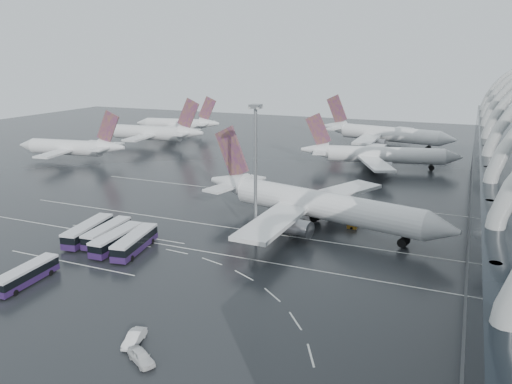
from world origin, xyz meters
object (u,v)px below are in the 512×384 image
at_px(gse_cart_belly_b, 366,218).
at_px(gse_cart_belly_e, 356,218).
at_px(jet_remote_mid, 154,133).
at_px(bus_row_near_c, 117,239).
at_px(gse_cart_belly_a, 352,226).
at_px(airliner_gate_b, 377,155).
at_px(bus_row_far_b, 27,274).
at_px(jet_remote_west, 73,148).
at_px(floodlight_mast, 256,157).
at_px(bus_row_near_a, 88,231).
at_px(airliner_gate_c, 383,134).
at_px(bus_row_near_d, 135,242).
at_px(jet_remote_far, 179,124).
at_px(gse_cart_belly_c, 290,218).
at_px(van_curve_c, 134,338).
at_px(bus_row_near_b, 107,233).
at_px(van_curve_b, 141,357).
at_px(gse_cart_belly_d, 412,227).
at_px(airliner_main, 313,204).

bearing_deg(gse_cart_belly_b, gse_cart_belly_e, -161.39).
bearing_deg(jet_remote_mid, gse_cart_belly_e, 141.74).
bearing_deg(bus_row_near_c, gse_cart_belly_a, -56.30).
height_order(airliner_gate_b, bus_row_far_b, airliner_gate_b).
relative_size(jet_remote_west, floodlight_mast, 1.55).
bearing_deg(floodlight_mast, bus_row_near_a, -155.85).
xyz_separation_m(jet_remote_west, gse_cart_belly_a, (105.07, -31.57, -4.10)).
bearing_deg(bus_row_near_a, airliner_gate_c, -24.04).
xyz_separation_m(airliner_gate_b, bus_row_far_b, (-36.53, -108.15, -2.80)).
xyz_separation_m(bus_row_near_d, gse_cart_belly_a, (34.66, 28.91, -1.30)).
bearing_deg(jet_remote_far, gse_cart_belly_c, 122.85).
relative_size(bus_row_far_b, floodlight_mast, 0.46).
distance_m(jet_remote_west, gse_cart_belly_b, 109.85).
xyz_separation_m(bus_row_far_b, van_curve_c, (26.46, -7.52, -0.86)).
distance_m(bus_row_near_b, gse_cart_belly_a, 50.61).
bearing_deg(bus_row_far_b, bus_row_near_c, -15.01).
bearing_deg(floodlight_mast, van_curve_b, -84.98).
xyz_separation_m(airliner_gate_c, jet_remote_mid, (-85.77, -35.02, 0.12)).
bearing_deg(airliner_gate_b, airliner_gate_c, 84.27).
distance_m(airliner_gate_c, jet_remote_mid, 92.64).
relative_size(bus_row_near_b, bus_row_far_b, 1.09).
height_order(floodlight_mast, gse_cart_belly_a, floodlight_mast).
xyz_separation_m(bus_row_near_b, gse_cart_belly_a, (42.99, 26.67, -1.22)).
distance_m(jet_remote_far, bus_row_near_b, 139.24).
bearing_deg(bus_row_near_d, gse_cart_belly_d, -64.98).
relative_size(airliner_gate_b, gse_cart_belly_c, 21.20).
bearing_deg(airliner_gate_b, gse_cart_belly_d, -85.56).
distance_m(bus_row_near_c, van_curve_c, 34.43).
bearing_deg(gse_cart_belly_a, jet_remote_mid, 144.67).
bearing_deg(jet_remote_west, gse_cart_belly_b, 158.05).
xyz_separation_m(airliner_main, van_curve_b, (-4.45, -55.62, -4.22)).
bearing_deg(jet_remote_far, bus_row_near_b, 106.50).
xyz_separation_m(airliner_gate_b, bus_row_near_d, (-28.87, -89.87, -2.58)).
relative_size(jet_remote_mid, gse_cart_belly_b, 20.27).
distance_m(airliner_main, bus_row_near_c, 40.91).
bearing_deg(bus_row_near_a, gse_cart_belly_d, -70.64).
bearing_deg(gse_cart_belly_a, bus_row_near_b, -148.19).
distance_m(jet_remote_far, bus_row_far_b, 158.23).
distance_m(bus_row_near_d, gse_cart_belly_b, 50.46).
bearing_deg(van_curve_b, floodlight_mast, 33.89).
xyz_separation_m(van_curve_c, gse_cart_belly_d, (27.75, 58.52, -0.12)).
bearing_deg(bus_row_near_b, jet_remote_mid, 24.39).
bearing_deg(gse_cart_belly_a, gse_cart_belly_c, -178.53).
height_order(jet_remote_west, gse_cart_belly_c, jet_remote_west).
height_order(jet_remote_west, bus_row_near_a, jet_remote_west).
bearing_deg(floodlight_mast, gse_cart_belly_c, 79.64).
distance_m(van_curve_b, gse_cart_belly_c, 57.42).
distance_m(airliner_gate_b, gse_cart_belly_b, 55.54).
relative_size(van_curve_b, gse_cart_belly_a, 2.30).
distance_m(jet_remote_mid, gse_cart_belly_a, 118.74).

